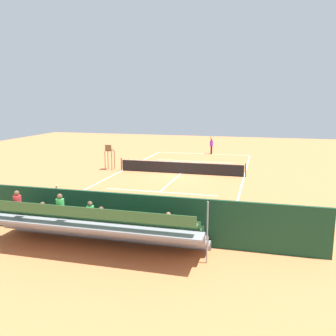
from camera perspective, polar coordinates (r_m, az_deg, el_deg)
name	(u,v)px	position (r m, az deg, el deg)	size (l,w,h in m)	color
ground_plane	(181,174)	(29.15, 2.01, -0.88)	(60.00, 60.00, 0.00)	#D17542
court_line_markings	(181,173)	(29.19, 2.02, -0.86)	(10.10, 22.20, 0.01)	white
tennis_net	(181,167)	(29.05, 2.01, 0.08)	(10.30, 0.10, 1.07)	black
backdrop_wall	(109,215)	(15.98, -9.26, -7.25)	(18.00, 0.16, 2.00)	#194228
bleacher_stand	(94,227)	(14.89, -11.59, -9.02)	(9.06, 2.40, 2.48)	gray
umpire_chair	(109,154)	(30.94, -9.21, 2.14)	(0.67, 0.67, 2.14)	brown
courtside_bench	(183,225)	(15.85, 2.32, -8.96)	(1.80, 0.40, 0.93)	#234C2D
equipment_bag	(140,230)	(16.36, -4.48, -9.75)	(0.90, 0.36, 0.36)	#334C8C
tennis_player	(211,145)	(39.59, 6.86, 3.65)	(0.39, 0.54, 1.93)	black
tennis_racket	(207,154)	(39.34, 6.14, 2.15)	(0.53, 0.50, 0.03)	black
tennis_ball_near	(212,159)	(36.13, 6.95, 1.39)	(0.07, 0.07, 0.07)	#CCDB33
line_judge	(53,205)	(18.00, -17.59, -5.51)	(0.41, 0.55, 1.93)	#232328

